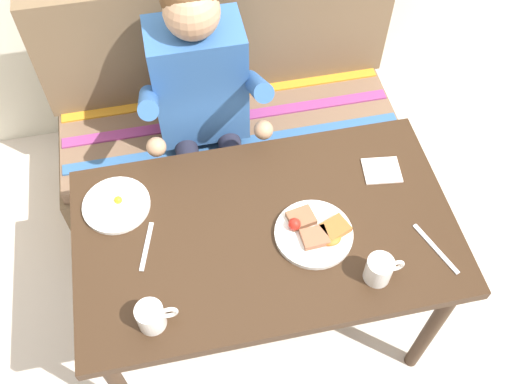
# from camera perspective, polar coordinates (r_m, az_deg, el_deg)

# --- Properties ---
(ground_plane) EXTENTS (8.00, 8.00, 0.00)m
(ground_plane) POSITION_cam_1_polar(r_m,az_deg,el_deg) (2.48, 0.72, -12.39)
(ground_plane) COLOR beige
(table) EXTENTS (1.20, 0.70, 0.73)m
(table) POSITION_cam_1_polar(r_m,az_deg,el_deg) (1.90, 0.92, -4.90)
(table) COLOR #362315
(table) RESTS_ON ground
(couch) EXTENTS (1.44, 0.56, 1.00)m
(couch) POSITION_cam_1_polar(r_m,az_deg,el_deg) (2.59, -2.77, 6.00)
(couch) COLOR brown
(couch) RESTS_ON ground
(person) EXTENTS (0.45, 0.61, 1.21)m
(person) POSITION_cam_1_polar(r_m,az_deg,el_deg) (2.17, -5.32, 9.21)
(person) COLOR #315E9F
(person) RESTS_ON ground
(plate_breakfast) EXTENTS (0.24, 0.24, 0.05)m
(plate_breakfast) POSITION_cam_1_polar(r_m,az_deg,el_deg) (1.81, 5.75, -3.96)
(plate_breakfast) COLOR white
(plate_breakfast) RESTS_ON table
(plate_eggs) EXTENTS (0.22, 0.22, 0.04)m
(plate_eggs) POSITION_cam_1_polar(r_m,az_deg,el_deg) (1.92, -13.55, -1.22)
(plate_eggs) COLOR white
(plate_eggs) RESTS_ON table
(coffee_mug) EXTENTS (0.12, 0.08, 0.09)m
(coffee_mug) POSITION_cam_1_polar(r_m,az_deg,el_deg) (1.67, -10.22, -11.92)
(coffee_mug) COLOR white
(coffee_mug) RESTS_ON table
(coffee_mug_second) EXTENTS (0.12, 0.08, 0.09)m
(coffee_mug_second) POSITION_cam_1_polar(r_m,az_deg,el_deg) (1.74, 12.06, -7.42)
(coffee_mug_second) COLOR white
(coffee_mug_second) RESTS_ON table
(napkin) EXTENTS (0.14, 0.12, 0.01)m
(napkin) POSITION_cam_1_polar(r_m,az_deg,el_deg) (1.99, 12.24, 2.08)
(napkin) COLOR silver
(napkin) RESTS_ON table
(fork) EXTENTS (0.06, 0.17, 0.00)m
(fork) POSITION_cam_1_polar(r_m,az_deg,el_deg) (1.82, -10.69, -5.26)
(fork) COLOR silver
(fork) RESTS_ON table
(knife) EXTENTS (0.08, 0.19, 0.00)m
(knife) POSITION_cam_1_polar(r_m,az_deg,el_deg) (1.87, 17.23, -5.33)
(knife) COLOR silver
(knife) RESTS_ON table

